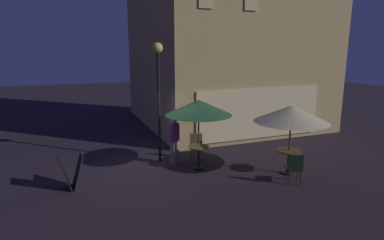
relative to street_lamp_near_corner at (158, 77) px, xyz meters
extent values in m
plane|color=#282028|center=(-0.52, -0.57, -2.97)|extent=(60.00, 60.00, 0.00)
cube|color=tan|center=(5.03, 1.96, 0.99)|extent=(8.33, 2.29, 7.92)
cube|color=tan|center=(2.01, 5.20, 0.99)|extent=(2.29, 8.78, 7.92)
cube|color=beige|center=(4.61, 0.77, -1.72)|extent=(5.83, 0.08, 2.10)
cylinder|color=black|center=(0.00, 0.00, -1.06)|extent=(0.10, 0.10, 3.83)
sphere|color=#F7D268|center=(0.00, 0.00, 0.96)|extent=(0.35, 0.35, 0.35)
cube|color=#232825|center=(-2.79, -1.29, -2.47)|extent=(0.35, 0.57, 0.98)
cube|color=black|center=(-3.14, -1.32, -2.47)|extent=(0.35, 0.57, 0.98)
cylinder|color=black|center=(0.98, -1.19, -2.96)|extent=(0.40, 0.40, 0.03)
cylinder|color=black|center=(0.98, -1.19, -2.60)|extent=(0.06, 0.06, 0.75)
cylinder|color=olive|center=(0.98, -1.19, -2.21)|extent=(0.68, 0.68, 0.03)
cylinder|color=black|center=(3.46, -2.64, -2.96)|extent=(0.40, 0.40, 0.03)
cylinder|color=black|center=(3.46, -2.64, -2.60)|extent=(0.06, 0.06, 0.75)
cylinder|color=brown|center=(3.46, -2.64, -2.21)|extent=(0.79, 0.79, 0.03)
cylinder|color=black|center=(0.98, -1.19, -2.94)|extent=(0.36, 0.36, 0.06)
cylinder|color=#453322|center=(0.98, -1.19, -1.84)|extent=(0.05, 0.05, 2.27)
cone|color=#275430|center=(0.98, -1.19, -0.90)|extent=(2.15, 2.15, 0.49)
cylinder|color=black|center=(3.46, -2.64, -2.94)|extent=(0.36, 0.36, 0.06)
cylinder|color=#513327|center=(3.46, -2.64, -1.89)|extent=(0.05, 0.05, 2.16)
cone|color=beige|center=(3.46, -2.64, -1.02)|extent=(2.29, 2.29, 0.51)
cylinder|color=brown|center=(1.32, -0.70, -2.75)|extent=(0.03, 0.03, 0.44)
cylinder|color=brown|center=(0.99, -0.60, -2.75)|extent=(0.03, 0.03, 0.44)
cylinder|color=brown|center=(1.42, -0.37, -2.75)|extent=(0.03, 0.03, 0.44)
cylinder|color=brown|center=(1.09, -0.27, -2.75)|extent=(0.03, 0.03, 0.44)
cube|color=brown|center=(1.20, -0.48, -2.52)|extent=(0.55, 0.55, 0.04)
cube|color=brown|center=(1.26, -0.30, -2.25)|extent=(0.43, 0.17, 0.49)
cylinder|color=black|center=(3.06, -3.07, -2.76)|extent=(0.03, 0.03, 0.43)
cylinder|color=black|center=(3.37, -3.22, -2.76)|extent=(0.03, 0.03, 0.43)
cylinder|color=black|center=(2.91, -3.38, -2.76)|extent=(0.03, 0.03, 0.43)
cylinder|color=black|center=(3.22, -3.53, -2.76)|extent=(0.03, 0.03, 0.43)
cube|color=black|center=(3.14, -3.30, -2.53)|extent=(0.58, 0.58, 0.04)
cube|color=black|center=(3.05, -3.47, -2.28)|extent=(0.41, 0.23, 0.47)
cylinder|color=#756B56|center=(0.38, -0.50, -2.55)|extent=(0.31, 0.31, 0.85)
cylinder|color=#652E6A|center=(0.38, -0.50, -1.82)|extent=(0.36, 0.36, 0.59)
sphere|color=tan|center=(0.38, -0.50, -1.43)|extent=(0.21, 0.21, 0.21)
camera|label=1|loc=(-2.94, -10.49, 0.89)|focal=30.02mm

